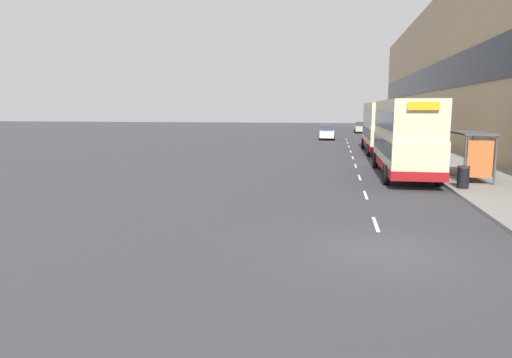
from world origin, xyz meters
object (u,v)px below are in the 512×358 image
object	(u,v)px
pedestrian_1	(446,159)
double_decker_bus_ahead	(381,127)
bus_shelter	(475,147)
car_1	(327,132)
double_decker_bus_near	(405,136)
car_0	(361,127)
litter_bin	(463,177)
pedestrian_at_shelter	(488,160)

from	to	relation	value
pedestrian_1	double_decker_bus_ahead	bearing A→B (deg)	98.08
bus_shelter	car_1	xyz separation A→B (m)	(-8.15, 32.05, -1.00)
double_decker_bus_near	pedestrian_1	world-z (taller)	double_decker_bus_near
car_0	bus_shelter	bearing A→B (deg)	-86.28
bus_shelter	double_decker_bus_ahead	distance (m)	15.99
car_0	litter_bin	xyz separation A→B (m)	(1.95, -51.61, -0.19)
bus_shelter	double_decker_bus_ahead	bearing A→B (deg)	101.70
double_decker_bus_ahead	car_1	xyz separation A→B (m)	(-4.91, 16.40, -1.40)
bus_shelter	double_decker_bus_ahead	world-z (taller)	double_decker_bus_ahead
car_1	pedestrian_at_shelter	distance (m)	32.18
bus_shelter	double_decker_bus_ahead	size ratio (longest dim) A/B	0.39
bus_shelter	litter_bin	size ratio (longest dim) A/B	4.00
double_decker_bus_near	double_decker_bus_ahead	distance (m)	14.16
bus_shelter	pedestrian_1	bearing A→B (deg)	141.26
double_decker_bus_ahead	car_0	xyz separation A→B (m)	(0.07, 33.07, -1.42)
double_decker_bus_near	litter_bin	distance (m)	5.11
litter_bin	double_decker_bus_near	bearing A→B (deg)	115.31
bus_shelter	double_decker_bus_near	bearing A→B (deg)	155.58
double_decker_bus_near	car_0	world-z (taller)	double_decker_bus_near
bus_shelter	car_0	bearing A→B (deg)	93.72
double_decker_bus_ahead	litter_bin	bearing A→B (deg)	-83.78
double_decker_bus_near	pedestrian_1	xyz separation A→B (m)	(2.15, -0.57, -1.20)
car_1	litter_bin	world-z (taller)	car_1
car_0	litter_bin	size ratio (longest dim) A/B	4.25
double_decker_bus_ahead	car_0	bearing A→B (deg)	89.88
double_decker_bus_near	car_0	bearing A→B (deg)	89.85
pedestrian_1	bus_shelter	bearing A→B (deg)	-38.74
double_decker_bus_near	litter_bin	bearing A→B (deg)	-64.69
double_decker_bus_ahead	pedestrian_1	distance (m)	14.92
car_1	pedestrian_1	distance (m)	31.90
litter_bin	pedestrian_1	bearing A→B (deg)	88.94
pedestrian_at_shelter	litter_bin	distance (m)	4.74
double_decker_bus_ahead	pedestrian_1	size ratio (longest dim) A/B	5.81
pedestrian_at_shelter	litter_bin	bearing A→B (deg)	-119.36
double_decker_bus_ahead	litter_bin	xyz separation A→B (m)	(2.02, -18.54, -1.62)
car_0	pedestrian_at_shelter	bearing A→B (deg)	-84.87
bus_shelter	car_0	xyz separation A→B (m)	(-3.17, 48.72, -1.02)
pedestrian_at_shelter	pedestrian_1	bearing A→B (deg)	-172.37
double_decker_bus_near	car_0	size ratio (longest dim) A/B	2.28
double_decker_bus_near	pedestrian_1	size ratio (longest dim) A/B	5.52
double_decker_bus_near	litter_bin	world-z (taller)	double_decker_bus_near
car_1	litter_bin	xyz separation A→B (m)	(6.93, -34.94, -0.21)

